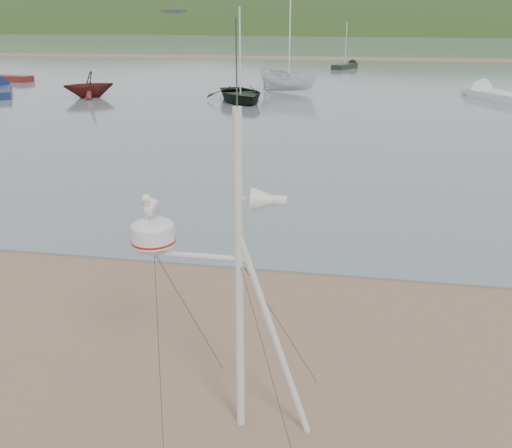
% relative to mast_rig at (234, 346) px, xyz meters
% --- Properties ---
extents(ground, '(560.00, 560.00, 0.00)m').
position_rel_mast_rig_xyz_m(ground, '(-1.77, 0.80, -1.25)').
color(ground, brown).
rests_on(ground, ground).
extents(water, '(560.00, 256.00, 0.04)m').
position_rel_mast_rig_xyz_m(water, '(-1.77, 132.80, -1.23)').
color(water, slate).
rests_on(water, ground).
extents(sandbar, '(560.00, 7.00, 0.07)m').
position_rel_mast_rig_xyz_m(sandbar, '(-1.77, 70.80, -1.18)').
color(sandbar, brown).
rests_on(sandbar, water).
extents(hill_ridge, '(620.00, 180.00, 80.00)m').
position_rel_mast_rig_xyz_m(hill_ridge, '(16.75, 235.80, -20.95)').
color(hill_ridge, '#213616').
rests_on(hill_ridge, ground).
extents(far_cottages, '(294.40, 6.30, 8.00)m').
position_rel_mast_rig_xyz_m(far_cottages, '(1.23, 196.80, 2.75)').
color(far_cottages, beige).
rests_on(far_cottages, ground).
extents(mast_rig, '(2.30, 2.45, 5.18)m').
position_rel_mast_rig_xyz_m(mast_rig, '(0.00, 0.00, 0.00)').
color(mast_rig, silver).
rests_on(mast_rig, ground).
extents(boat_dark, '(3.80, 2.70, 5.21)m').
position_rel_mast_rig_xyz_m(boat_dark, '(-5.85, 29.35, 1.40)').
color(boat_dark, black).
rests_on(boat_dark, water).
extents(boat_red, '(3.10, 3.34, 3.32)m').
position_rel_mast_rig_xyz_m(boat_red, '(-16.53, 29.74, 0.45)').
color(boat_red, '#581814').
rests_on(boat_red, water).
extents(boat_white, '(2.23, 2.19, 4.69)m').
position_rel_mast_rig_xyz_m(boat_white, '(-3.33, 34.86, 1.13)').
color(boat_white, silver).
rests_on(boat_white, water).
extents(sailboat_dark_mid, '(3.38, 5.08, 5.11)m').
position_rel_mast_rig_xyz_m(sailboat_dark_mid, '(0.85, 56.78, -0.95)').
color(sailboat_dark_mid, black).
rests_on(sailboat_dark_mid, ground).
extents(sailboat_white_near, '(5.85, 8.01, 8.05)m').
position_rel_mast_rig_xyz_m(sailboat_white_near, '(10.45, 34.34, -0.95)').
color(sailboat_white_near, silver).
rests_on(sailboat_white_near, ground).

